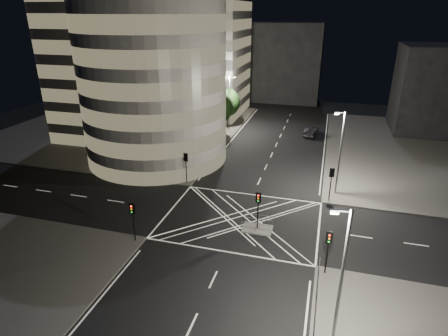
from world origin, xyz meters
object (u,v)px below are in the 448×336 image
(traffic_signal_nl, at_px, (133,215))
(traffic_signal_nr, at_px, (328,245))
(traffic_signal_fl, at_px, (186,162))
(central_island, at_px, (257,229))
(traffic_signal_fr, at_px, (331,178))
(street_lamp_right_far, at_px, (340,151))
(traffic_signal_island, at_px, (258,204))
(street_lamp_left_near, at_px, (195,130))
(sedan, at_px, (311,131))
(street_lamp_right_near, at_px, (341,276))
(street_lamp_left_far, at_px, (229,102))

(traffic_signal_nl, bearing_deg, traffic_signal_nr, 0.00)
(traffic_signal_fl, bearing_deg, central_island, -37.54)
(traffic_signal_fr, xyz_separation_m, street_lamp_right_far, (0.64, 2.20, 2.63))
(central_island, distance_m, traffic_signal_nl, 12.36)
(central_island, distance_m, traffic_signal_fl, 13.91)
(traffic_signal_nl, bearing_deg, street_lamp_right_far, 40.91)
(traffic_signal_nr, xyz_separation_m, traffic_signal_island, (-6.80, 5.30, 0.00))
(street_lamp_right_far, bearing_deg, street_lamp_left_near, 170.97)
(traffic_signal_fl, height_order, traffic_signal_nl, same)
(street_lamp_left_near, xyz_separation_m, sedan, (14.57, 19.42, -4.72))
(traffic_signal_island, height_order, street_lamp_left_near, street_lamp_left_near)
(central_island, height_order, traffic_signal_island, traffic_signal_island)
(traffic_signal_fr, xyz_separation_m, street_lamp_right_near, (0.64, -20.80, 2.63))
(traffic_signal_fr, distance_m, sedan, 24.98)
(street_lamp_left_near, bearing_deg, street_lamp_right_near, -54.03)
(traffic_signal_nl, xyz_separation_m, traffic_signal_nr, (17.60, 0.00, 0.00))
(traffic_signal_fr, height_order, traffic_signal_island, same)
(traffic_signal_nl, bearing_deg, central_island, 26.14)
(traffic_signal_fl, height_order, street_lamp_right_far, street_lamp_right_far)
(traffic_signal_nr, xyz_separation_m, street_lamp_left_near, (-18.24, 18.80, 2.63))
(street_lamp_left_far, distance_m, sedan, 15.39)
(street_lamp_left_near, xyz_separation_m, street_lamp_right_far, (18.87, -3.00, 0.00))
(traffic_signal_nl, height_order, traffic_signal_nr, same)
(street_lamp_right_near, bearing_deg, traffic_signal_island, 120.75)
(traffic_signal_island, xyz_separation_m, street_lamp_left_far, (-11.44, 31.50, 2.63))
(central_island, relative_size, sedan, 0.60)
(street_lamp_left_far, bearing_deg, street_lamp_right_far, -48.06)
(traffic_signal_nl, distance_m, street_lamp_right_near, 19.78)
(street_lamp_left_near, height_order, street_lamp_right_near, same)
(street_lamp_left_near, height_order, street_lamp_left_far, same)
(street_lamp_right_near, bearing_deg, street_lamp_left_near, 125.97)
(traffic_signal_nr, bearing_deg, street_lamp_right_far, 87.70)
(central_island, height_order, traffic_signal_fl, traffic_signal_fl)
(street_lamp_right_far, height_order, sedan, street_lamp_right_far)
(traffic_signal_island, distance_m, street_lamp_right_far, 13.13)
(street_lamp_right_near, bearing_deg, central_island, 120.75)
(street_lamp_right_near, height_order, sedan, street_lamp_right_near)
(street_lamp_right_far, relative_size, sedan, 2.02)
(street_lamp_right_far, height_order, street_lamp_right_near, same)
(street_lamp_left_far, bearing_deg, traffic_signal_fl, -88.43)
(traffic_signal_fl, bearing_deg, traffic_signal_nl, -90.00)
(traffic_signal_nl, relative_size, street_lamp_right_far, 0.40)
(traffic_signal_island, relative_size, street_lamp_right_far, 0.40)
(central_island, distance_m, sedan, 33.07)
(traffic_signal_fl, distance_m, street_lamp_left_far, 23.36)
(traffic_signal_nl, distance_m, traffic_signal_fr, 22.24)
(street_lamp_left_near, bearing_deg, traffic_signal_nl, -88.06)
(traffic_signal_nr, height_order, street_lamp_left_far, street_lamp_left_far)
(traffic_signal_fl, bearing_deg, sedan, 60.48)
(traffic_signal_island, relative_size, street_lamp_left_near, 0.40)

